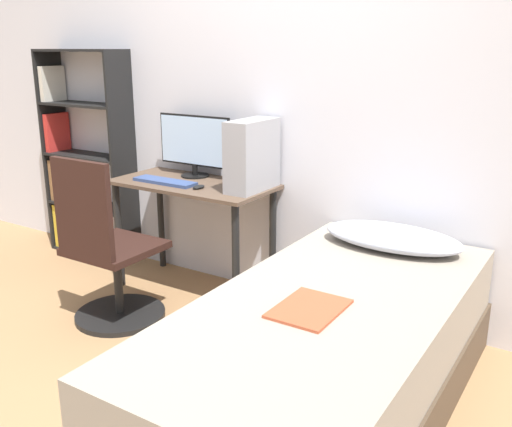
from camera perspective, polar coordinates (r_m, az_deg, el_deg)
ground_plane at (r=2.78m, az=-14.51°, el=-17.91°), size 14.00×14.00×0.00m
wall_back at (r=3.48m, az=2.29°, el=11.54°), size 8.00×0.05×2.50m
desk at (r=3.62m, az=-6.31°, el=1.15°), size 1.03×0.51×0.72m
bookshelf at (r=4.51m, az=-17.20°, el=4.98°), size 0.75×0.25×1.53m
office_chair at (r=3.35m, az=-14.57°, el=-4.64°), size 0.53×0.53×0.98m
bed at (r=2.51m, az=7.05°, el=-14.25°), size 0.94×2.01×0.55m
pillow at (r=3.01m, az=13.47°, el=-2.32°), size 0.72×0.36×0.11m
magazine at (r=2.28m, az=5.34°, el=-9.45°), size 0.24×0.32×0.01m
monitor at (r=3.73m, az=-6.19°, el=6.96°), size 0.55×0.19×0.40m
keyboard at (r=3.60m, az=-9.10°, el=3.19°), size 0.43×0.12×0.02m
pc_tower at (r=3.35m, az=-0.39°, el=5.85°), size 0.16×0.38×0.41m
mouse at (r=3.43m, az=-5.76°, el=2.67°), size 0.06×0.09×0.02m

